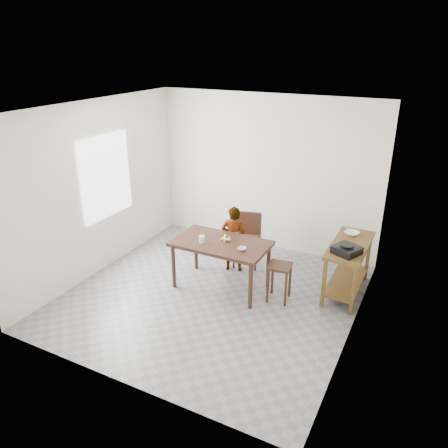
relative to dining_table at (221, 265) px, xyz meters
The scene contains 17 objects.
floor 0.50m from the dining_table, 90.00° to the right, with size 4.00×4.00×0.04m, color gray.
ceiling 2.36m from the dining_table, 90.00° to the right, with size 4.00×4.00×0.04m, color white.
wall_back 1.98m from the dining_table, 90.00° to the left, with size 4.00×0.04×2.70m, color white.
wall_front 2.52m from the dining_table, 90.00° to the right, with size 4.00×0.04×2.70m, color white.
wall_left 2.26m from the dining_table, behind, with size 0.04×4.00×2.70m, color white.
wall_right 2.26m from the dining_table, ahead, with size 0.04×4.00×2.70m, color white.
window_pane 2.27m from the dining_table, behind, with size 0.02×1.10×1.30m, color silver.
dining_table is the anchor object (origin of this frame).
prep_counter 1.86m from the dining_table, 22.15° to the left, with size 0.50×1.20×0.80m, color brown, non-canonical shape.
child 0.60m from the dining_table, 96.83° to the left, with size 0.40×0.26×1.10m, color white.
dining_chair 0.85m from the dining_table, 87.38° to the left, with size 0.42×0.42×0.87m, color #381E14, non-canonical shape.
stool 0.91m from the dining_table, ahead, with size 0.32×0.32×0.56m, color #381E14, non-canonical shape.
glass_tumbler 0.51m from the dining_table, 149.07° to the right, with size 0.09×0.09×0.11m, color white.
small_bowl 0.56m from the dining_table, 14.65° to the right, with size 0.12×0.12×0.04m, color silver.
banana 0.41m from the dining_table, 60.69° to the left, with size 0.16×0.11×0.06m, color yellow, non-canonical shape.
serving_bowl 2.01m from the dining_table, 31.20° to the left, with size 0.21×0.21×0.05m, color silver.
gas_burner 1.84m from the dining_table, 11.70° to the left, with size 0.32×0.32×0.11m, color black.
Camera 1 is at (2.67, -4.83, 3.47)m, focal length 35.00 mm.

